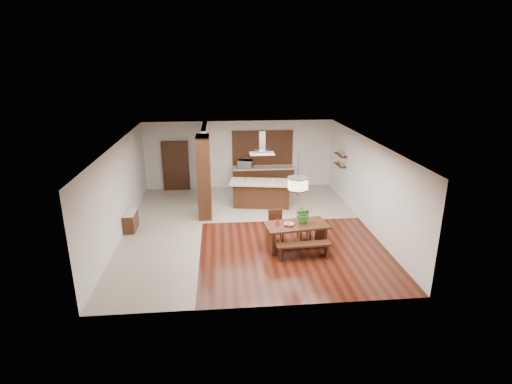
{
  "coord_description": "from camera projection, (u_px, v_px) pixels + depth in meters",
  "views": [
    {
      "loc": [
        -0.86,
        -12.23,
        5.34
      ],
      "look_at": [
        0.3,
        0.0,
        1.25
      ],
      "focal_mm": 28.0,
      "sensor_mm": 36.0,
      "label": 1
    }
  ],
  "objects": [
    {
      "name": "shelf_upper",
      "position": [
        341.0,
        155.0,
        15.55
      ],
      "size": [
        0.26,
        0.9,
        0.04
      ],
      "primitive_type": "cube",
      "color": "black",
      "rests_on": "room_shell"
    },
    {
      "name": "room_shell",
      "position": [
        247.0,
        168.0,
        12.66
      ],
      "size": [
        9.0,
        9.04,
        2.92
      ],
      "color": "#341109",
      "rests_on": "ground"
    },
    {
      "name": "soffit_band",
      "position": [
        246.0,
        142.0,
        12.4
      ],
      "size": [
        8.0,
        9.0,
        0.02
      ],
      "primitive_type": "cube",
      "color": "#402210",
      "rests_on": "room_shell"
    },
    {
      "name": "range_hood",
      "position": [
        262.0,
        142.0,
        14.53
      ],
      "size": [
        0.9,
        0.55,
        0.87
      ],
      "primitive_type": null,
      "color": "silver",
      "rests_on": "room_shell"
    },
    {
      "name": "partition_stub",
      "position": [
        206.0,
        162.0,
        15.85
      ],
      "size": [
        0.18,
        2.4,
        2.9
      ],
      "primitive_type": "cube",
      "color": "silver",
      "rests_on": "ground"
    },
    {
      "name": "gold_ornament",
      "position": [
        315.0,
        222.0,
        11.72
      ],
      "size": [
        0.09,
        0.09,
        0.1
      ],
      "primitive_type": "cylinder",
      "rotation": [
        0.0,
        0.0,
        -0.37
      ],
      "color": "gold",
      "rests_on": "dining_table"
    },
    {
      "name": "dining_table",
      "position": [
        296.0,
        230.0,
        11.74
      ],
      "size": [
        1.93,
        1.16,
        0.76
      ],
      "rotation": [
        0.0,
        0.0,
        0.14
      ],
      "color": "black",
      "rests_on": "ground"
    },
    {
      "name": "dining_bench",
      "position": [
        303.0,
        251.0,
        11.24
      ],
      "size": [
        1.58,
        0.41,
        0.44
      ],
      "primitive_type": null,
      "rotation": [
        0.0,
        0.0,
        0.04
      ],
      "color": "black",
      "rests_on": "ground"
    },
    {
      "name": "hallway_doorway",
      "position": [
        176.0,
        166.0,
        16.89
      ],
      "size": [
        1.1,
        0.2,
        2.1
      ],
      "primitive_type": "cube",
      "color": "black",
      "rests_on": "ground"
    },
    {
      "name": "kitchen_island",
      "position": [
        262.0,
        193.0,
        15.15
      ],
      "size": [
        2.53,
        1.42,
        0.99
      ],
      "rotation": [
        0.0,
        0.0,
        -0.17
      ],
      "color": "black",
      "rests_on": "ground"
    },
    {
      "name": "dining_chair_left",
      "position": [
        276.0,
        227.0,
        12.17
      ],
      "size": [
        0.45,
        0.45,
        0.98
      ],
      "primitive_type": null,
      "rotation": [
        0.0,
        0.0,
        0.03
      ],
      "color": "black",
      "rests_on": "ground"
    },
    {
      "name": "tile_kitchen",
      "position": [
        274.0,
        201.0,
        15.78
      ],
      "size": [
        5.5,
        4.0,
        0.01
      ],
      "primitive_type": "cube",
      "color": "#B6A998",
      "rests_on": "ground"
    },
    {
      "name": "tile_hallway",
      "position": [
        163.0,
        231.0,
        13.06
      ],
      "size": [
        2.5,
        9.0,
        0.01
      ],
      "primitive_type": "cube",
      "color": "#B6A998",
      "rests_on": "ground"
    },
    {
      "name": "foliage_plant",
      "position": [
        304.0,
        213.0,
        11.7
      ],
      "size": [
        0.57,
        0.51,
        0.57
      ],
      "primitive_type": "imported",
      "rotation": [
        0.0,
        0.0,
        -0.13
      ],
      "color": "#347326",
      "rests_on": "dining_table"
    },
    {
      "name": "island_cup",
      "position": [
        272.0,
        180.0,
        14.96
      ],
      "size": [
        0.15,
        0.15,
        0.09
      ],
      "primitive_type": "imported",
      "rotation": [
        0.0,
        0.0,
        0.35
      ],
      "color": "silver",
      "rests_on": "kitchen_island"
    },
    {
      "name": "microwave",
      "position": [
        245.0,
        164.0,
        16.96
      ],
      "size": [
        0.71,
        0.6,
        0.34
      ],
      "primitive_type": "imported",
      "rotation": [
        0.0,
        0.0,
        -0.36
      ],
      "color": "silver",
      "rests_on": "rear_counter"
    },
    {
      "name": "pendant_lantern",
      "position": [
        298.0,
        175.0,
        11.21
      ],
      "size": [
        0.64,
        0.64,
        1.31
      ],
      "primitive_type": null,
      "color": "#F4E9BB",
      "rests_on": "room_shell"
    },
    {
      "name": "dining_chair_right",
      "position": [
        304.0,
        226.0,
        12.4
      ],
      "size": [
        0.42,
        0.42,
        0.85
      ],
      "primitive_type": null,
      "rotation": [
        0.0,
        0.0,
        0.11
      ],
      "color": "black",
      "rests_on": "ground"
    },
    {
      "name": "rear_counter",
      "position": [
        263.0,
        178.0,
        17.22
      ],
      "size": [
        2.6,
        0.62,
        0.95
      ],
      "color": "black",
      "rests_on": "ground"
    },
    {
      "name": "partition_pier",
      "position": [
        204.0,
        177.0,
        13.86
      ],
      "size": [
        0.45,
        1.0,
        2.9
      ],
      "primitive_type": "cube",
      "color": "black",
      "rests_on": "ground"
    },
    {
      "name": "kitchen_window",
      "position": [
        262.0,
        148.0,
        17.06
      ],
      "size": [
        2.6,
        0.08,
        1.5
      ],
      "primitive_type": "cube",
      "color": "#925F2B",
      "rests_on": "room_shell"
    },
    {
      "name": "hallway_console",
      "position": [
        131.0,
        221.0,
        13.06
      ],
      "size": [
        0.37,
        0.88,
        0.63
      ],
      "primitive_type": "cube",
      "color": "black",
      "rests_on": "ground"
    },
    {
      "name": "napkin_cone",
      "position": [
        277.0,
        221.0,
        11.58
      ],
      "size": [
        0.16,
        0.16,
        0.24
      ],
      "primitive_type": "cone",
      "rotation": [
        0.0,
        0.0,
        0.08
      ],
      "color": "red",
      "rests_on": "dining_table"
    },
    {
      "name": "shelf_lower",
      "position": [
        340.0,
        165.0,
        15.67
      ],
      "size": [
        0.26,
        0.9,
        0.04
      ],
      "primitive_type": "cube",
      "color": "black",
      "rests_on": "room_shell"
    },
    {
      "name": "fruit_bowl",
      "position": [
        289.0,
        224.0,
        11.56
      ],
      "size": [
        0.35,
        0.35,
        0.07
      ],
      "primitive_type": "imported",
      "rotation": [
        0.0,
        0.0,
        -0.37
      ],
      "color": "beige",
      "rests_on": "dining_table"
    }
  ]
}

